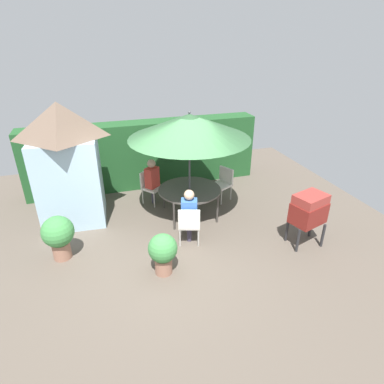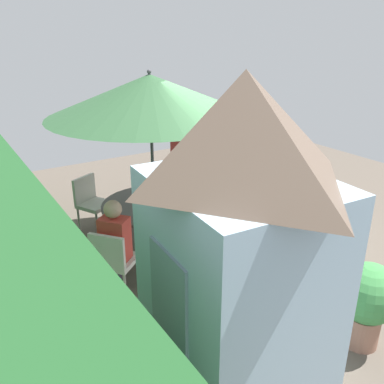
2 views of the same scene
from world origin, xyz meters
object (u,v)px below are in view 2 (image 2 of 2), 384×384
at_px(chair_near_shed, 113,259).
at_px(garden_shed, 237,251).
at_px(patio_table, 154,206).
at_px(person_in_red, 115,237).
at_px(chair_toward_hedge, 91,200).
at_px(bbq_grill, 191,146).
at_px(chair_far_side, 231,208).
at_px(patio_umbrella, 150,96).
at_px(potted_plant_by_shed, 367,299).
at_px(potted_plant_by_grill, 303,215).
at_px(person_in_blue, 227,193).

bearing_deg(chair_near_shed, garden_shed, -169.92).
bearing_deg(patio_table, person_in_red, 129.28).
xyz_separation_m(patio_table, chair_near_shed, (-0.81, 0.99, -0.17)).
distance_m(garden_shed, chair_toward_hedge, 4.01).
xyz_separation_m(bbq_grill, chair_far_side, (-2.40, 0.76, -0.33)).
bearing_deg(patio_umbrella, person_in_red, 129.28).
height_order(patio_umbrella, potted_plant_by_shed, patio_umbrella).
xyz_separation_m(chair_near_shed, chair_far_side, (0.45, -2.16, 0.00)).
bearing_deg(person_in_red, chair_far_side, -79.29).
relative_size(garden_shed, chair_toward_hedge, 3.21).
xyz_separation_m(garden_shed, potted_plant_by_grill, (1.64, -2.60, -0.98)).
xyz_separation_m(bbq_grill, potted_plant_by_shed, (-5.06, 1.04, -0.28)).
bearing_deg(chair_far_side, patio_table, 72.77).
distance_m(chair_near_shed, chair_far_side, 2.20).
distance_m(patio_table, potted_plant_by_shed, 3.14).
bearing_deg(person_in_red, patio_umbrella, -50.72).
bearing_deg(chair_toward_hedge, chair_near_shed, 168.17).
xyz_separation_m(patio_table, potted_plant_by_shed, (-3.01, -0.88, -0.13)).
relative_size(bbq_grill, potted_plant_by_grill, 1.42).
bearing_deg(chair_far_side, chair_near_shed, 101.77).
bearing_deg(bbq_grill, potted_plant_by_shed, 168.37).
height_order(bbq_grill, person_in_blue, person_in_blue).
relative_size(garden_shed, chair_near_shed, 3.21).
xyz_separation_m(chair_near_shed, chair_toward_hedge, (1.95, -0.41, 0.00)).
xyz_separation_m(chair_toward_hedge, person_in_red, (-1.89, 0.34, 0.26)).
xyz_separation_m(patio_table, patio_umbrella, (0.00, -0.00, 1.61)).
relative_size(patio_umbrella, person_in_red, 2.23).
distance_m(patio_table, person_in_blue, 1.14).
xyz_separation_m(patio_table, chair_far_side, (-0.36, -1.17, -0.17)).
xyz_separation_m(patio_table, bbq_grill, (2.04, -1.92, 0.16)).
height_order(person_in_red, person_in_blue, same).
relative_size(bbq_grill, chair_near_shed, 1.33).
relative_size(chair_far_side, person_in_blue, 0.71).
height_order(garden_shed, patio_umbrella, garden_shed).
relative_size(chair_near_shed, person_in_red, 0.71).
bearing_deg(potted_plant_by_grill, chair_far_side, 46.20).
height_order(garden_shed, person_in_red, garden_shed).
height_order(garden_shed, person_in_blue, garden_shed).
bearing_deg(patio_table, garden_shed, 166.82).
relative_size(bbq_grill, chair_far_side, 1.33).
relative_size(chair_far_side, potted_plant_by_grill, 1.06).
height_order(bbq_grill, potted_plant_by_shed, bbq_grill).
relative_size(chair_toward_hedge, person_in_blue, 0.71).
distance_m(chair_far_side, potted_plant_by_grill, 1.09).
xyz_separation_m(patio_umbrella, chair_near_shed, (-0.81, 0.99, -1.78)).
distance_m(patio_table, bbq_grill, 2.81).
relative_size(chair_near_shed, chair_far_side, 1.00).
bearing_deg(patio_umbrella, chair_near_shed, 129.28).
distance_m(chair_far_side, chair_toward_hedge, 2.30).
xyz_separation_m(potted_plant_by_grill, person_in_red, (0.36, 2.88, 0.29)).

